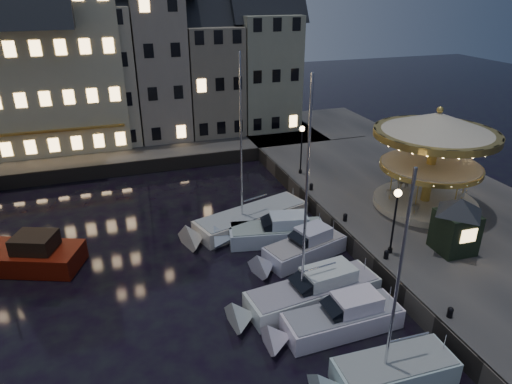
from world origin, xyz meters
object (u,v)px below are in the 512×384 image
object	(u,v)px
streetlamp_b	(395,212)
bollard_a	(450,312)
motorboat_b	(335,321)
ticket_kiosk	(458,216)
bollard_b	(386,254)
bollard_d	(311,186)
bollard_c	(345,217)
motorboat_c	(307,294)
motorboat_f	(245,221)
motorboat_d	(300,250)
carousel	(435,142)
streetlamp_c	(302,143)
streetlamp_d	(467,153)
motorboat_e	(271,233)
motorboat_a	(383,374)
red_fishing_boat	(18,257)

from	to	relation	value
streetlamp_b	bollard_a	world-z (taller)	streetlamp_b
motorboat_b	ticket_kiosk	size ratio (longest dim) A/B	1.81
bollard_b	bollard_d	xyz separation A→B (m)	(0.00, 10.50, 0.00)
bollard_c	motorboat_c	world-z (taller)	motorboat_c
bollard_a	ticket_kiosk	distance (m)	6.95
bollard_a	ticket_kiosk	world-z (taller)	ticket_kiosk
motorboat_b	motorboat_c	xyz separation A→B (m)	(-0.44, 2.44, 0.04)
motorboat_b	motorboat_f	bearing A→B (deg)	94.98
motorboat_d	bollard_b	bearing A→B (deg)	-40.37
carousel	streetlamp_c	bearing A→B (deg)	124.90
streetlamp_d	motorboat_e	size ratio (longest dim) A/B	0.55
bollard_c	motorboat_a	world-z (taller)	motorboat_a
motorboat_d	red_fishing_boat	size ratio (longest dim) A/B	0.76
bollard_d	motorboat_a	world-z (taller)	motorboat_a
motorboat_b	red_fishing_boat	bearing A→B (deg)	144.13
bollard_b	red_fishing_boat	xyz separation A→B (m)	(-20.97, 8.19, -0.89)
motorboat_c	bollard_b	bearing A→B (deg)	9.28
streetlamp_c	motorboat_d	size ratio (longest dim) A/B	0.64
motorboat_a	streetlamp_b	bearing A→B (deg)	55.32
bollard_c	red_fishing_boat	world-z (taller)	red_fishing_boat
motorboat_a	motorboat_b	size ratio (longest dim) A/B	1.50
red_fishing_boat	bollard_a	bearing A→B (deg)	-33.14
streetlamp_d	ticket_kiosk	xyz separation A→B (m)	(-7.58, -7.96, -0.37)
streetlamp_b	red_fishing_boat	xyz separation A→B (m)	(-21.57, 7.69, -3.31)
streetlamp_d	motorboat_f	xyz separation A→B (m)	(-17.97, 1.04, -3.49)
motorboat_b	motorboat_f	world-z (taller)	motorboat_f
motorboat_e	red_fishing_boat	world-z (taller)	red_fishing_boat
bollard_a	bollard_c	size ratio (longest dim) A/B	1.00
bollard_a	bollard_d	distance (m)	16.00
motorboat_a	motorboat_c	bearing A→B (deg)	98.26
streetlamp_b	motorboat_d	distance (m)	6.43
bollard_c	motorboat_b	world-z (taller)	motorboat_b
motorboat_e	carousel	bearing A→B (deg)	-3.97
streetlamp_d	carousel	distance (m)	6.06
bollard_b	motorboat_e	xyz separation A→B (m)	(-5.00, 6.09, -0.96)
bollard_d	ticket_kiosk	world-z (taller)	ticket_kiosk
bollard_b	motorboat_b	xyz separation A→B (m)	(-5.03, -3.33, -0.96)
motorboat_a	motorboat_b	world-z (taller)	motorboat_a
motorboat_b	bollard_d	bearing A→B (deg)	70.01
ticket_kiosk	motorboat_d	bearing A→B (deg)	155.07
bollard_a	streetlamp_d	bearing A→B (deg)	47.53
streetlamp_b	motorboat_f	distance (m)	11.01
motorboat_c	carousel	bearing A→B (deg)	26.94
motorboat_d	ticket_kiosk	world-z (taller)	ticket_kiosk
streetlamp_b	bollard_a	xyz separation A→B (m)	(-0.60, -6.00, -2.41)
bollard_a	red_fishing_boat	xyz separation A→B (m)	(-20.97, 13.69, -0.89)
streetlamp_c	ticket_kiosk	size ratio (longest dim) A/B	1.06
bollard_b	motorboat_c	bearing A→B (deg)	-170.72
streetlamp_d	motorboat_b	xyz separation A→B (m)	(-16.93, -10.83, -3.38)
motorboat_e	carousel	xyz separation A→B (m)	(11.68, -0.81, 5.52)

